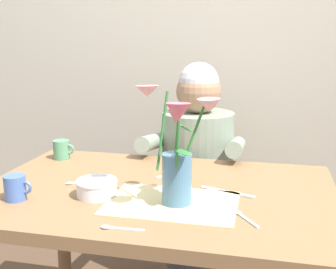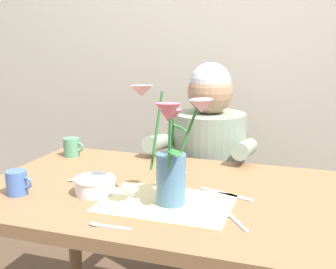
{
  "view_description": "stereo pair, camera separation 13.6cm",
  "coord_description": "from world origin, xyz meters",
  "px_view_note": "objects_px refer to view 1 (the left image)",
  "views": [
    {
      "loc": [
        0.34,
        -1.32,
        1.24
      ],
      "look_at": [
        0.03,
        0.05,
        0.92
      ],
      "focal_mm": 45.19,
      "sensor_mm": 36.0,
      "label": 1
    },
    {
      "loc": [
        0.47,
        -1.28,
        1.24
      ],
      "look_at": [
        0.03,
        0.05,
        0.92
      ],
      "focal_mm": 45.19,
      "sensor_mm": 36.0,
      "label": 2
    }
  ],
  "objects_px": {
    "seated_person": "(197,181)",
    "dinner_knife": "(227,192)",
    "tea_cup": "(16,188)",
    "ceramic_mug": "(62,150)",
    "flower_vase": "(177,154)",
    "ceramic_bowl": "(97,187)"
  },
  "relations": [
    {
      "from": "seated_person",
      "to": "dinner_knife",
      "type": "distance_m",
      "value": 0.66
    },
    {
      "from": "dinner_knife",
      "to": "tea_cup",
      "type": "height_order",
      "value": "tea_cup"
    },
    {
      "from": "seated_person",
      "to": "ceramic_mug",
      "type": "distance_m",
      "value": 0.67
    },
    {
      "from": "flower_vase",
      "to": "ceramic_bowl",
      "type": "relative_size",
      "value": 2.7
    },
    {
      "from": "tea_cup",
      "to": "flower_vase",
      "type": "bearing_deg",
      "value": 7.5
    },
    {
      "from": "ceramic_mug",
      "to": "ceramic_bowl",
      "type": "bearing_deg",
      "value": -50.24
    },
    {
      "from": "dinner_knife",
      "to": "tea_cup",
      "type": "relative_size",
      "value": 2.04
    },
    {
      "from": "tea_cup",
      "to": "ceramic_mug",
      "type": "xyz_separation_m",
      "value": [
        -0.07,
        0.46,
        0.0
      ]
    },
    {
      "from": "ceramic_mug",
      "to": "dinner_knife",
      "type": "bearing_deg",
      "value": -19.18
    },
    {
      "from": "seated_person",
      "to": "dinner_knife",
      "type": "xyz_separation_m",
      "value": [
        0.19,
        -0.6,
        0.18
      ]
    },
    {
      "from": "tea_cup",
      "to": "ceramic_bowl",
      "type": "bearing_deg",
      "value": 20.31
    },
    {
      "from": "ceramic_bowl",
      "to": "tea_cup",
      "type": "xyz_separation_m",
      "value": [
        -0.24,
        -0.09,
        0.01
      ]
    },
    {
      "from": "seated_person",
      "to": "tea_cup",
      "type": "height_order",
      "value": "seated_person"
    },
    {
      "from": "seated_person",
      "to": "tea_cup",
      "type": "relative_size",
      "value": 12.2
    },
    {
      "from": "seated_person",
      "to": "ceramic_bowl",
      "type": "xyz_separation_m",
      "value": [
        -0.22,
        -0.72,
        0.21
      ]
    },
    {
      "from": "dinner_knife",
      "to": "ceramic_mug",
      "type": "distance_m",
      "value": 0.76
    },
    {
      "from": "tea_cup",
      "to": "ceramic_mug",
      "type": "height_order",
      "value": "same"
    },
    {
      "from": "dinner_knife",
      "to": "tea_cup",
      "type": "xyz_separation_m",
      "value": [
        -0.65,
        -0.21,
        0.04
      ]
    },
    {
      "from": "tea_cup",
      "to": "seated_person",
      "type": "bearing_deg",
      "value": 60.9
    },
    {
      "from": "ceramic_bowl",
      "to": "tea_cup",
      "type": "distance_m",
      "value": 0.25
    },
    {
      "from": "flower_vase",
      "to": "dinner_knife",
      "type": "xyz_separation_m",
      "value": [
        0.14,
        0.15,
        -0.16
      ]
    },
    {
      "from": "flower_vase",
      "to": "ceramic_mug",
      "type": "distance_m",
      "value": 0.72
    }
  ]
}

